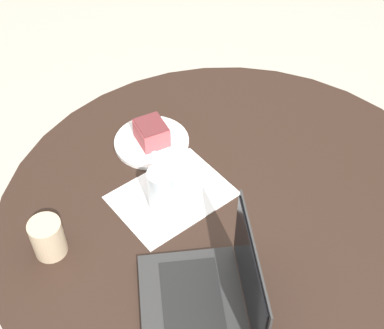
{
  "coord_description": "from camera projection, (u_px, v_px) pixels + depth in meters",
  "views": [
    {
      "loc": [
        -0.74,
        -0.43,
        1.76
      ],
      "look_at": [
        0.03,
        0.16,
        0.76
      ],
      "focal_mm": 50.0,
      "sensor_mm": 36.0,
      "label": 1
    }
  ],
  "objects": [
    {
      "name": "water_glass",
      "position": [
        162.0,
        191.0,
        1.3
      ],
      "size": [
        0.07,
        0.07,
        0.13
      ],
      "color": "silver",
      "rests_on": "dining_table"
    },
    {
      "name": "laptop",
      "position": [
        207.0,
        301.0,
        1.12
      ],
      "size": [
        0.37,
        0.37,
        0.22
      ],
      "rotation": [
        0.0,
        0.0,
        7.07
      ],
      "color": "#2D2D2D",
      "rests_on": "dining_table"
    },
    {
      "name": "cake_slice",
      "position": [
        152.0,
        133.0,
        1.47
      ],
      "size": [
        0.11,
        0.11,
        0.06
      ],
      "rotation": [
        0.0,
        0.0,
        4.27
      ],
      "color": "#B74C51",
      "rests_on": "plate"
    },
    {
      "name": "dining_table",
      "position": [
        234.0,
        239.0,
        1.43
      ],
      "size": [
        1.21,
        1.21,
        0.72
      ],
      "color": "black",
      "rests_on": "ground_plane"
    },
    {
      "name": "coffee_glass",
      "position": [
        48.0,
        238.0,
        1.22
      ],
      "size": [
        0.08,
        0.08,
        0.1
      ],
      "color": "#C6AD89",
      "rests_on": "dining_table"
    },
    {
      "name": "plate",
      "position": [
        152.0,
        142.0,
        1.5
      ],
      "size": [
        0.21,
        0.21,
        0.01
      ],
      "color": "white",
      "rests_on": "dining_table"
    },
    {
      "name": "paper_document",
      "position": [
        172.0,
        196.0,
        1.37
      ],
      "size": [
        0.33,
        0.27,
        0.0
      ],
      "rotation": [
        0.0,
        0.0,
        -0.23
      ],
      "color": "white",
      "rests_on": "dining_table"
    },
    {
      "name": "fork",
      "position": [
        147.0,
        132.0,
        1.52
      ],
      "size": [
        0.12,
        0.15,
        0.0
      ],
      "rotation": [
        0.0,
        0.0,
        7.21
      ],
      "color": "silver",
      "rests_on": "plate"
    }
  ]
}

